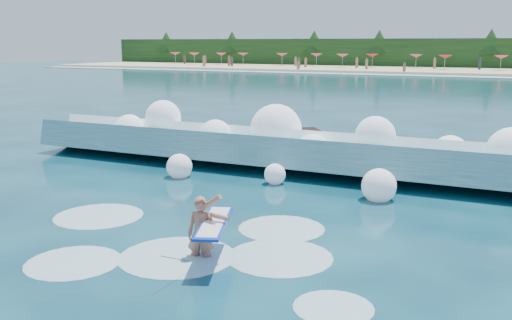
{
  "coord_description": "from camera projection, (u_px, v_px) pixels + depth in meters",
  "views": [
    {
      "loc": [
        7.95,
        -11.48,
        4.28
      ],
      "look_at": [
        1.5,
        2.0,
        1.2
      ],
      "focal_mm": 40.0,
      "sensor_mm": 36.0,
      "label": 1
    }
  ],
  "objects": [
    {
      "name": "surf_foam",
      "position": [
        189.0,
        244.0,
        12.33
      ],
      "size": [
        8.72,
        5.73,
        0.12
      ],
      "color": "silver",
      "rests_on": "ground"
    },
    {
      "name": "surfer_with_board",
      "position": [
        204.0,
        232.0,
        11.4
      ],
      "size": [
        1.21,
        2.78,
        1.55
      ],
      "color": "#A3634C",
      "rests_on": "ground"
    },
    {
      "name": "treeline",
      "position": [
        478.0,
        54.0,
        91.61
      ],
      "size": [
        140.0,
        4.0,
        5.0
      ],
      "primitive_type": "cube",
      "color": "black",
      "rests_on": "ground"
    },
    {
      "name": "beachgoers",
      "position": [
        461.0,
        65.0,
        81.22
      ],
      "size": [
        105.87,
        12.61,
        1.92
      ],
      "color": "#3F332D",
      "rests_on": "ground"
    },
    {
      "name": "rock_cluster",
      "position": [
        220.0,
        143.0,
        22.5
      ],
      "size": [
        8.06,
        3.15,
        1.25
      ],
      "color": "black",
      "rests_on": "ground"
    },
    {
      "name": "beach",
      "position": [
        471.0,
        71.0,
        83.24
      ],
      "size": [
        140.0,
        20.0,
        0.4
      ],
      "primitive_type": "cube",
      "color": "tan",
      "rests_on": "ground"
    },
    {
      "name": "wave_spray",
      "position": [
        293.0,
        138.0,
        19.42
      ],
      "size": [
        14.94,
        4.58,
        2.25
      ],
      "color": "white",
      "rests_on": "ground"
    },
    {
      "name": "beach_umbrellas",
      "position": [
        474.0,
        57.0,
        84.81
      ],
      "size": [
        109.62,
        6.37,
        0.5
      ],
      "color": "#C63A56",
      "rests_on": "ground"
    },
    {
      "name": "breaking_wave",
      "position": [
        289.0,
        151.0,
        19.69
      ],
      "size": [
        19.84,
        3.02,
        1.71
      ],
      "color": "teal",
      "rests_on": "ground"
    },
    {
      "name": "ground",
      "position": [
        168.0,
        216.0,
        14.37
      ],
      "size": [
        200.0,
        200.0,
        0.0
      ],
      "primitive_type": "plane",
      "color": "#062637",
      "rests_on": "ground"
    },
    {
      "name": "wet_band",
      "position": [
        463.0,
        76.0,
        73.55
      ],
      "size": [
        140.0,
        5.0,
        0.08
      ],
      "primitive_type": "cube",
      "color": "silver",
      "rests_on": "ground"
    }
  ]
}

